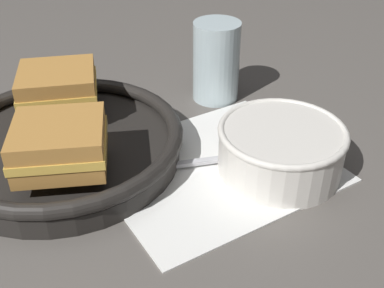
# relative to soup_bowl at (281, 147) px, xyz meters

# --- Properties ---
(ground_plane) EXTENTS (4.00, 4.00, 0.00)m
(ground_plane) POSITION_rel_soup_bowl_xyz_m (-0.05, 0.10, -0.03)
(ground_plane) COLOR #56514C
(napkin) EXTENTS (0.29, 0.25, 0.00)m
(napkin) POSITION_rel_soup_bowl_xyz_m (-0.06, 0.05, -0.03)
(napkin) COLOR white
(napkin) RESTS_ON ground_plane
(soup_bowl) EXTENTS (0.15, 0.15, 0.06)m
(soup_bowl) POSITION_rel_soup_bowl_xyz_m (0.00, 0.00, 0.00)
(soup_bowl) COLOR silver
(soup_bowl) RESTS_ON ground_plane
(spoon) EXTENTS (0.16, 0.09, 0.01)m
(spoon) POSITION_rel_soup_bowl_xyz_m (-0.01, 0.04, -0.03)
(spoon) COLOR #B7B7BC
(spoon) RESTS_ON napkin
(skillet) EXTENTS (0.29, 0.29, 0.04)m
(skillet) POSITION_rel_soup_bowl_xyz_m (-0.18, 0.18, -0.01)
(skillet) COLOR black
(skillet) RESTS_ON ground_plane
(sandwich_near_left) EXTENTS (0.13, 0.13, 0.05)m
(sandwich_near_left) POSITION_rel_soup_bowl_xyz_m (-0.21, 0.12, 0.03)
(sandwich_near_left) COLOR #B27A38
(sandwich_near_left) RESTS_ON skillet
(sandwich_near_right) EXTENTS (0.13, 0.12, 0.05)m
(sandwich_near_right) POSITION_rel_soup_bowl_xyz_m (-0.15, 0.24, 0.03)
(sandwich_near_right) COLOR #B27A38
(sandwich_near_right) RESTS_ON skillet
(drinking_glass) EXTENTS (0.07, 0.07, 0.11)m
(drinking_glass) POSITION_rel_soup_bowl_xyz_m (0.06, 0.18, 0.02)
(drinking_glass) COLOR silver
(drinking_glass) RESTS_ON ground_plane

